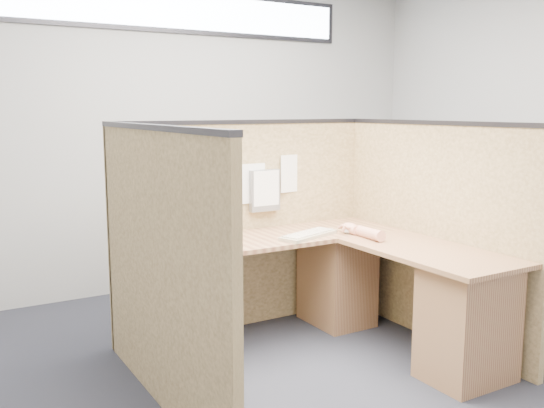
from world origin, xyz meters
TOP-DOWN VIEW (x-y plane):
  - floor at (0.00, 0.00)m, footprint 5.00×5.00m
  - wall_back at (0.00, 2.25)m, footprint 5.00×0.00m
  - clerestory_window at (0.00, 2.23)m, footprint 3.30×0.04m
  - cubicle_partitions at (0.00, 0.43)m, footprint 2.06×1.83m
  - l_desk at (0.18, 0.29)m, footprint 1.95×1.75m
  - laptop at (-0.50, 0.75)m, footprint 0.37×0.38m
  - keyboard at (0.23, 0.52)m, footprint 0.50×0.31m
  - mouse at (0.55, 0.48)m, footprint 0.12×0.07m
  - hand_forearm at (0.56, 0.33)m, footprint 0.12×0.41m
  - blue_poster at (-0.77, 0.97)m, footprint 0.20×0.02m
  - american_flag at (-0.46, 0.96)m, footprint 0.20×0.01m
  - file_holder at (0.13, 0.94)m, footprint 0.24×0.05m
  - paper_left at (0.06, 0.97)m, footprint 0.23×0.02m
  - paper_right at (0.38, 0.97)m, footprint 0.22×0.04m

SIDE VIEW (x-z plane):
  - floor at x=0.00m, z-range 0.00..0.00m
  - l_desk at x=0.18m, z-range 0.03..0.76m
  - keyboard at x=0.23m, z-range 0.73..0.76m
  - mouse at x=0.55m, z-range 0.73..0.78m
  - cubicle_partitions at x=0.00m, z-range 0.00..1.53m
  - hand_forearm at x=0.56m, z-range 0.73..0.81m
  - laptop at x=-0.50m, z-range 0.67..0.90m
  - file_holder at x=0.13m, z-range 0.86..1.17m
  - paper_left at x=0.06m, z-range 0.92..1.21m
  - paper_right at x=0.38m, z-range 0.98..1.26m
  - american_flag at x=-0.46m, z-range 1.00..1.33m
  - blue_poster at x=-0.77m, z-range 1.16..1.43m
  - wall_back at x=0.00m, z-range -1.10..3.90m
  - clerestory_window at x=0.00m, z-range 2.26..2.64m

